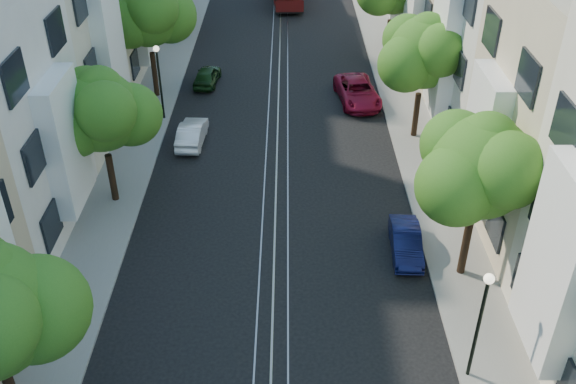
{
  "coord_description": "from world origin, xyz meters",
  "views": [
    {
      "loc": [
        0.53,
        -9.88,
        16.3
      ],
      "look_at": [
        0.55,
        11.4,
        2.2
      ],
      "focal_mm": 40.0,
      "sensor_mm": 36.0,
      "label": 1
    }
  ],
  "objects_px": {
    "parked_car_w_mid": "(192,133)",
    "parked_car_w_far": "(207,76)",
    "tree_e_c": "(425,54)",
    "lamp_west": "(159,72)",
    "lamp_east": "(482,311)",
    "parked_car_e_far": "(357,92)",
    "tree_e_b": "(482,170)",
    "tree_w_c": "(148,12)",
    "tree_w_b": "(102,113)",
    "parked_car_e_mid": "(406,242)"
  },
  "relations": [
    {
      "from": "tree_e_b",
      "to": "tree_w_c",
      "type": "relative_size",
      "value": 0.94
    },
    {
      "from": "tree_e_b",
      "to": "lamp_west",
      "type": "height_order",
      "value": "tree_e_b"
    },
    {
      "from": "parked_car_w_mid",
      "to": "parked_car_e_far",
      "type": "bearing_deg",
      "value": -148.58
    },
    {
      "from": "parked_car_e_far",
      "to": "parked_car_w_mid",
      "type": "height_order",
      "value": "parked_car_e_far"
    },
    {
      "from": "tree_e_b",
      "to": "parked_car_w_far",
      "type": "height_order",
      "value": "tree_e_b"
    },
    {
      "from": "lamp_east",
      "to": "lamp_west",
      "type": "distance_m",
      "value": 21.97
    },
    {
      "from": "lamp_west",
      "to": "tree_w_c",
      "type": "bearing_deg",
      "value": 105.75
    },
    {
      "from": "tree_e_b",
      "to": "tree_e_c",
      "type": "height_order",
      "value": "tree_e_b"
    },
    {
      "from": "lamp_east",
      "to": "parked_car_w_mid",
      "type": "distance_m",
      "value": 18.88
    },
    {
      "from": "tree_w_c",
      "to": "parked_car_w_far",
      "type": "bearing_deg",
      "value": 34.09
    },
    {
      "from": "tree_w_c",
      "to": "parked_car_w_mid",
      "type": "bearing_deg",
      "value": -63.9
    },
    {
      "from": "tree_e_c",
      "to": "parked_car_e_far",
      "type": "xyz_separation_m",
      "value": [
        -2.66,
        4.32,
        -3.96
      ]
    },
    {
      "from": "lamp_east",
      "to": "parked_car_e_far",
      "type": "distance_m",
      "value": 20.48
    },
    {
      "from": "parked_car_w_mid",
      "to": "tree_w_c",
      "type": "bearing_deg",
      "value": -61.1
    },
    {
      "from": "lamp_west",
      "to": "parked_car_w_far",
      "type": "relative_size",
      "value": 1.28
    },
    {
      "from": "parked_car_e_mid",
      "to": "parked_car_w_far",
      "type": "xyz_separation_m",
      "value": [
        -9.66,
        16.53,
        0.02
      ]
    },
    {
      "from": "tree_w_c",
      "to": "lamp_east",
      "type": "bearing_deg",
      "value": -57.35
    },
    {
      "from": "lamp_west",
      "to": "parked_car_e_mid",
      "type": "bearing_deg",
      "value": -45.36
    },
    {
      "from": "tree_e_b",
      "to": "parked_car_w_far",
      "type": "xyz_separation_m",
      "value": [
        -11.66,
        17.85,
        -4.18
      ]
    },
    {
      "from": "tree_w_c",
      "to": "parked_car_e_far",
      "type": "bearing_deg",
      "value": -3.33
    },
    {
      "from": "parked_car_w_mid",
      "to": "parked_car_w_far",
      "type": "height_order",
      "value": "parked_car_w_mid"
    },
    {
      "from": "tree_e_c",
      "to": "lamp_east",
      "type": "xyz_separation_m",
      "value": [
        -0.96,
        -15.98,
        -1.75
      ]
    },
    {
      "from": "lamp_east",
      "to": "lamp_west",
      "type": "relative_size",
      "value": 1.0
    },
    {
      "from": "tree_e_b",
      "to": "parked_car_e_far",
      "type": "relative_size",
      "value": 1.44
    },
    {
      "from": "lamp_west",
      "to": "parked_car_e_far",
      "type": "distance_m",
      "value": 11.35
    },
    {
      "from": "tree_e_b",
      "to": "tree_w_b",
      "type": "distance_m",
      "value": 15.25
    },
    {
      "from": "parked_car_e_far",
      "to": "parked_car_w_far",
      "type": "xyz_separation_m",
      "value": [
        -9.0,
        2.54,
        -0.09
      ]
    },
    {
      "from": "tree_w_b",
      "to": "tree_w_c",
      "type": "distance_m",
      "value": 11.02
    },
    {
      "from": "lamp_east",
      "to": "parked_car_w_far",
      "type": "xyz_separation_m",
      "value": [
        -10.7,
        22.83,
        -2.29
      ]
    },
    {
      "from": "tree_e_c",
      "to": "lamp_west",
      "type": "bearing_deg",
      "value": 171.51
    },
    {
      "from": "parked_car_w_far",
      "to": "parked_car_e_far",
      "type": "bearing_deg",
      "value": 169.9
    },
    {
      "from": "tree_w_b",
      "to": "parked_car_e_mid",
      "type": "height_order",
      "value": "tree_w_b"
    },
    {
      "from": "parked_car_e_far",
      "to": "tree_e_b",
      "type": "bearing_deg",
      "value": -87.58
    },
    {
      "from": "tree_w_c",
      "to": "tree_e_c",
      "type": "bearing_deg",
      "value": -19.15
    },
    {
      "from": "lamp_west",
      "to": "tree_w_b",
      "type": "bearing_deg",
      "value": -95.97
    },
    {
      "from": "tree_w_c",
      "to": "parked_car_e_far",
      "type": "height_order",
      "value": "tree_w_c"
    },
    {
      "from": "lamp_west",
      "to": "parked_car_w_mid",
      "type": "relative_size",
      "value": 1.21
    },
    {
      "from": "lamp_east",
      "to": "parked_car_w_far",
      "type": "height_order",
      "value": "lamp_east"
    },
    {
      "from": "lamp_east",
      "to": "parked_car_w_mid",
      "type": "height_order",
      "value": "lamp_east"
    },
    {
      "from": "tree_e_b",
      "to": "parked_car_w_far",
      "type": "distance_m",
      "value": 21.73
    },
    {
      "from": "tree_w_c",
      "to": "parked_car_w_far",
      "type": "xyz_separation_m",
      "value": [
        2.74,
        1.85,
        -4.51
      ]
    },
    {
      "from": "tree_w_b",
      "to": "parked_car_w_mid",
      "type": "height_order",
      "value": "tree_w_b"
    },
    {
      "from": "tree_w_b",
      "to": "tree_w_c",
      "type": "height_order",
      "value": "tree_w_c"
    },
    {
      "from": "tree_w_b",
      "to": "parked_car_e_far",
      "type": "xyz_separation_m",
      "value": [
        11.74,
        10.32,
        -3.75
      ]
    },
    {
      "from": "tree_e_b",
      "to": "lamp_east",
      "type": "xyz_separation_m",
      "value": [
        -0.96,
        -4.98,
        -1.89
      ]
    },
    {
      "from": "parked_car_e_mid",
      "to": "lamp_west",
      "type": "bearing_deg",
      "value": 137.05
    },
    {
      "from": "tree_e_c",
      "to": "parked_car_w_mid",
      "type": "distance_m",
      "value": 12.35
    },
    {
      "from": "tree_w_b",
      "to": "lamp_west",
      "type": "relative_size",
      "value": 1.51
    },
    {
      "from": "tree_w_c",
      "to": "parked_car_w_far",
      "type": "relative_size",
      "value": 2.18
    },
    {
      "from": "parked_car_w_mid",
      "to": "lamp_west",
      "type": "bearing_deg",
      "value": -51.21
    }
  ]
}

